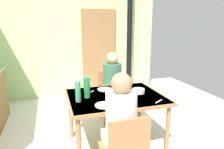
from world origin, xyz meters
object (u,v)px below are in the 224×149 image
object	(u,v)px
chair_far_diner	(110,92)
serving_bowl_center	(138,91)
dining_table	(115,101)
person_near_diner	(121,117)
water_bottle_green_near	(78,91)
water_bottle_green_far	(87,87)
person_far_diner	(113,79)

from	to	relation	value
chair_far_diner	serving_bowl_center	bearing A→B (deg)	100.77
dining_table	person_near_diner	distance (m)	0.73
chair_far_diner	water_bottle_green_near	world-z (taller)	water_bottle_green_near
water_bottle_green_near	serving_bowl_center	distance (m)	0.84
person_near_diner	water_bottle_green_far	xyz separation A→B (m)	(-0.19, 0.74, 0.10)
person_near_diner	water_bottle_green_far	world-z (taller)	person_near_diner
chair_far_diner	water_bottle_green_far	xyz separation A→B (m)	(-0.55, -0.80, 0.38)
chair_far_diner	person_far_diner	distance (m)	0.31
water_bottle_green_near	water_bottle_green_far	bearing A→B (deg)	42.14
chair_far_diner	person_far_diner	size ratio (longest dim) A/B	1.13
dining_table	chair_far_diner	size ratio (longest dim) A/B	1.43
serving_bowl_center	dining_table	bearing A→B (deg)	-177.64
person_near_diner	person_far_diner	world-z (taller)	same
chair_far_diner	person_far_diner	bearing A→B (deg)	90.00
chair_far_diner	water_bottle_green_far	world-z (taller)	water_bottle_green_far
person_near_diner	water_bottle_green_near	bearing A→B (deg)	117.27
dining_table	water_bottle_green_far	world-z (taller)	water_bottle_green_far
person_near_diner	water_bottle_green_near	size ratio (longest dim) A/B	2.70
dining_table	water_bottle_green_near	world-z (taller)	water_bottle_green_near
person_near_diner	serving_bowl_center	size ratio (longest dim) A/B	4.53
water_bottle_green_near	person_far_diner	bearing A→B (deg)	49.00
person_near_diner	person_far_diner	bearing A→B (deg)	75.86
person_far_diner	serving_bowl_center	distance (m)	0.70
dining_table	water_bottle_green_near	distance (m)	0.54
dining_table	chair_far_diner	world-z (taller)	chair_far_diner
serving_bowl_center	chair_far_diner	bearing A→B (deg)	100.77
person_near_diner	water_bottle_green_near	xyz separation A→B (m)	(-0.32, 0.62, 0.09)
water_bottle_green_near	chair_far_diner	bearing A→B (deg)	53.53
person_far_diner	water_bottle_green_far	bearing A→B (deg)	50.36
person_near_diner	water_bottle_green_near	world-z (taller)	person_near_diner
chair_far_diner	serving_bowl_center	distance (m)	0.88
person_near_diner	serving_bowl_center	xyz separation A→B (m)	(0.51, 0.71, -0.01)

